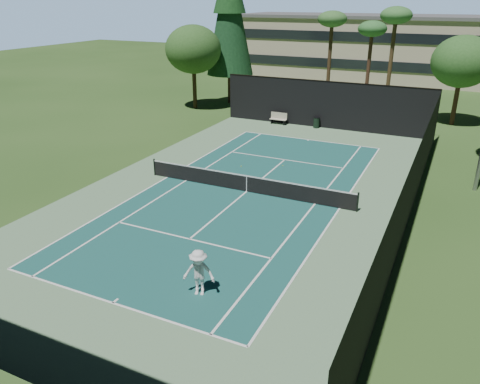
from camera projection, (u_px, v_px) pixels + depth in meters
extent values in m
plane|color=#2B4C1C|center=(247.00, 192.00, 27.19)|extent=(160.00, 160.00, 0.00)
cube|color=#5F875F|center=(247.00, 192.00, 27.19)|extent=(18.00, 32.00, 0.01)
cube|color=#19514D|center=(247.00, 192.00, 27.19)|extent=(10.97, 23.77, 0.01)
cube|color=white|center=(113.00, 303.00, 17.27)|extent=(10.97, 0.10, 0.01)
cube|color=white|center=(309.00, 140.00, 37.10)|extent=(10.97, 0.10, 0.01)
cube|color=white|center=(190.00, 239.00, 21.85)|extent=(8.23, 0.10, 0.01)
cube|color=white|center=(285.00, 160.00, 32.52)|extent=(8.23, 0.10, 0.01)
cube|color=white|center=(167.00, 177.00, 29.35)|extent=(0.10, 23.77, 0.01)
cube|color=white|center=(340.00, 208.00, 25.02)|extent=(0.10, 23.77, 0.01)
cube|color=white|center=(186.00, 181.00, 28.81)|extent=(0.10, 23.77, 0.01)
cube|color=white|center=(315.00, 204.00, 25.56)|extent=(0.10, 23.77, 0.01)
cube|color=white|center=(247.00, 192.00, 27.18)|extent=(0.10, 12.80, 0.01)
cube|color=white|center=(115.00, 301.00, 17.40)|extent=(0.10, 0.30, 0.01)
cube|color=white|center=(308.00, 140.00, 36.97)|extent=(0.10, 0.30, 0.01)
cylinder|color=black|center=(155.00, 167.00, 29.51)|extent=(0.10, 0.10, 1.10)
cylinder|color=black|center=(358.00, 202.00, 24.45)|extent=(0.10, 0.10, 1.10)
cube|color=black|center=(247.00, 184.00, 27.00)|extent=(12.80, 0.02, 0.92)
cube|color=white|center=(247.00, 176.00, 26.81)|extent=(12.80, 0.04, 0.07)
cube|color=white|center=(247.00, 184.00, 27.00)|extent=(0.05, 0.03, 0.92)
cube|color=black|center=(325.00, 105.00, 39.77)|extent=(18.00, 0.04, 4.00)
cube|color=black|center=(9.00, 325.00, 13.08)|extent=(18.00, 0.04, 4.00)
cube|color=black|center=(414.00, 184.00, 22.87)|extent=(0.04, 32.00, 4.00)
cube|color=black|center=(119.00, 140.00, 29.98)|extent=(0.04, 32.00, 4.00)
cube|color=black|center=(327.00, 81.00, 39.00)|extent=(18.00, 0.06, 0.06)
imported|color=white|center=(199.00, 273.00, 17.48)|extent=(1.36, 1.01, 1.89)
sphere|color=#D1E834|center=(199.00, 169.00, 30.65)|extent=(0.06, 0.06, 0.06)
sphere|color=#AECF2F|center=(283.00, 166.00, 31.32)|extent=(0.06, 0.06, 0.06)
sphere|color=#C1E233|center=(241.00, 166.00, 31.19)|extent=(0.08, 0.08, 0.08)
cube|color=beige|center=(278.00, 119.00, 41.48)|extent=(1.50, 0.45, 0.05)
cube|color=beige|center=(279.00, 116.00, 41.53)|extent=(1.50, 0.06, 0.55)
cube|color=black|center=(272.00, 121.00, 41.81)|extent=(0.06, 0.40, 0.42)
cube|color=black|center=(284.00, 123.00, 41.34)|extent=(0.06, 0.40, 0.42)
cylinder|color=black|center=(316.00, 123.00, 40.35)|extent=(0.52, 0.52, 0.90)
cylinder|color=black|center=(317.00, 117.00, 40.16)|extent=(0.56, 0.56, 0.05)
cylinder|color=#49301F|center=(230.00, 86.00, 49.59)|extent=(0.50, 0.50, 3.60)
cone|color=#13361B|center=(230.00, 13.00, 46.82)|extent=(4.80, 4.80, 12.00)
cylinder|color=#45301D|center=(329.00, 65.00, 46.35)|extent=(0.36, 0.36, 8.55)
ellipsoid|color=#34622C|center=(332.00, 19.00, 44.71)|extent=(2.80, 2.80, 1.54)
cylinder|color=#492D1F|center=(368.00, 69.00, 46.81)|extent=(0.36, 0.36, 7.65)
ellipsoid|color=#2C632D|center=(372.00, 29.00, 45.34)|extent=(2.80, 2.80, 1.54)
cylinder|color=#4C3820|center=(390.00, 67.00, 43.06)|extent=(0.36, 0.36, 9.00)
ellipsoid|color=#33692F|center=(396.00, 15.00, 41.33)|extent=(2.80, 2.80, 1.54)
cylinder|color=#4D3021|center=(455.00, 105.00, 40.91)|extent=(0.40, 0.40, 3.52)
ellipsoid|color=#2A5722|center=(463.00, 62.00, 39.50)|extent=(5.12, 5.12, 4.35)
cylinder|color=#402E1B|center=(195.00, 90.00, 47.02)|extent=(0.40, 0.40, 3.74)
ellipsoid|color=#2C5521|center=(193.00, 49.00, 45.51)|extent=(5.44, 5.44, 4.62)
cube|color=beige|center=(386.00, 48.00, 64.02)|extent=(40.00, 12.00, 8.00)
cube|color=#59595B|center=(390.00, 16.00, 62.44)|extent=(40.50, 12.50, 0.40)
cube|color=black|center=(377.00, 66.00, 59.59)|extent=(38.00, 0.15, 1.20)
cube|color=black|center=(380.00, 38.00, 58.28)|extent=(38.00, 0.15, 1.20)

